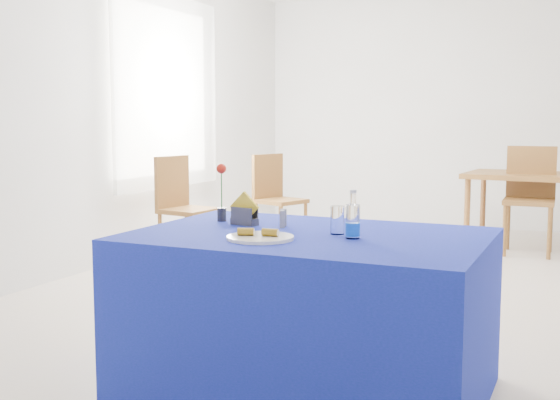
% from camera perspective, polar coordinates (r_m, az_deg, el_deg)
% --- Properties ---
extents(floor, '(7.00, 7.00, 0.00)m').
position_cam_1_polar(floor, '(5.37, 8.44, -7.33)').
color(floor, beige).
rests_on(floor, ground).
extents(room_shell, '(7.00, 7.00, 7.00)m').
position_cam_1_polar(room_shell, '(5.24, 8.76, 11.57)').
color(room_shell, silver).
rests_on(room_shell, ground).
extents(window_pane, '(0.04, 1.50, 1.60)m').
position_cam_1_polar(window_pane, '(7.00, -9.51, 8.64)').
color(window_pane, white).
rests_on(window_pane, room_shell).
extents(curtain, '(0.04, 1.75, 1.85)m').
position_cam_1_polar(curtain, '(6.96, -9.02, 8.67)').
color(curtain, white).
rests_on(curtain, room_shell).
extents(plate, '(0.30, 0.30, 0.01)m').
position_cam_1_polar(plate, '(3.07, -1.61, -3.08)').
color(plate, white).
rests_on(plate, blue_table).
extents(drinking_glass, '(0.06, 0.06, 0.13)m').
position_cam_1_polar(drinking_glass, '(3.22, 4.69, -1.63)').
color(drinking_glass, white).
rests_on(drinking_glass, blue_table).
extents(salt_shaker, '(0.03, 0.03, 0.08)m').
position_cam_1_polar(salt_shaker, '(3.40, 0.19, -1.56)').
color(salt_shaker, gray).
rests_on(salt_shaker, blue_table).
extents(pepper_shaker, '(0.03, 0.03, 0.08)m').
position_cam_1_polar(pepper_shaker, '(3.45, 0.27, -1.43)').
color(pepper_shaker, slate).
rests_on(pepper_shaker, blue_table).
extents(blue_table, '(1.60, 1.10, 0.76)m').
position_cam_1_polar(blue_table, '(3.32, 2.32, -9.21)').
color(blue_table, navy).
rests_on(blue_table, floor).
extents(water_bottle, '(0.07, 0.07, 0.21)m').
position_cam_1_polar(water_bottle, '(3.11, 5.94, -1.82)').
color(water_bottle, silver).
rests_on(water_bottle, blue_table).
extents(napkin_holder, '(0.16, 0.08, 0.17)m').
position_cam_1_polar(napkin_holder, '(3.49, -2.90, -1.24)').
color(napkin_holder, '#35353A').
rests_on(napkin_holder, blue_table).
extents(rose_vase, '(0.05, 0.05, 0.30)m').
position_cam_1_polar(rose_vase, '(3.62, -4.77, 0.56)').
color(rose_vase, '#222227').
rests_on(rose_vase, blue_table).
extents(oak_table, '(1.41, 0.96, 0.76)m').
position_cam_1_polar(oak_table, '(7.38, 20.20, 1.44)').
color(oak_table, brown).
rests_on(oak_table, floor).
extents(chair_bg_left, '(0.47, 0.47, 1.03)m').
position_cam_1_polar(chair_bg_left, '(7.16, 19.64, 0.64)').
color(chair_bg_left, brown).
rests_on(chair_bg_left, floor).
extents(chair_win_a, '(0.49, 0.49, 0.96)m').
position_cam_1_polar(chair_win_a, '(6.36, -8.02, -0.10)').
color(chair_win_a, brown).
rests_on(chair_win_a, floor).
extents(chair_win_b, '(0.53, 0.53, 0.93)m').
position_cam_1_polar(chair_win_b, '(7.16, -0.43, 0.58)').
color(chair_win_b, brown).
rests_on(chair_win_b, floor).
extents(banana_pieces, '(0.19, 0.07, 0.03)m').
position_cam_1_polar(banana_pieces, '(3.07, -1.79, -2.62)').
color(banana_pieces, gold).
rests_on(banana_pieces, plate).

